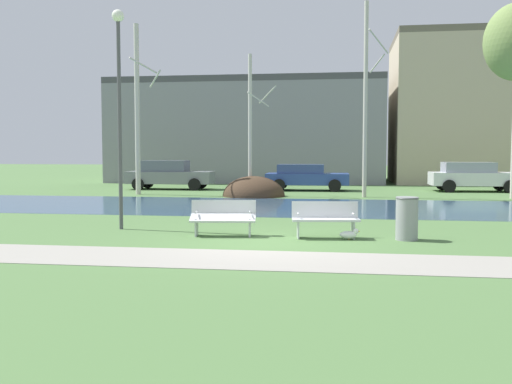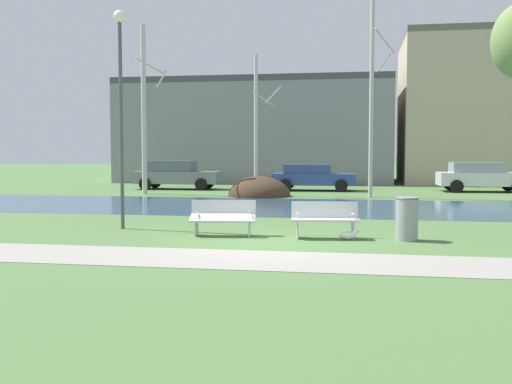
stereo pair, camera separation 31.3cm
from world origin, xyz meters
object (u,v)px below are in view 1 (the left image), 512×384
object	(u,v)px
bench_right	(325,218)
streetlamp	(119,85)
trash_bin	(407,218)
parked_sedan_second_blue	(306,176)
seagull	(349,234)
parked_hatch_third_white	(473,176)
bench_left	(223,217)
parked_van_nearest_grey	(168,174)

from	to	relation	value
bench_right	streetlamp	world-z (taller)	streetlamp
trash_bin	parked_sedan_second_blue	bearing A→B (deg)	101.65
trash_bin	seagull	xyz separation A→B (m)	(-1.33, -0.20, -0.39)
bench_right	parked_hatch_third_white	world-z (taller)	parked_hatch_third_white
streetlamp	parked_sedan_second_blue	world-z (taller)	streetlamp
trash_bin	parked_hatch_third_white	world-z (taller)	parked_hatch_third_white
bench_left	parked_hatch_third_white	world-z (taller)	parked_hatch_third_white
seagull	parked_sedan_second_blue	size ratio (longest dim) A/B	0.11
bench_left	parked_hatch_third_white	xyz separation A→B (m)	(9.43, 17.26, 0.32)
parked_sedan_second_blue	parked_hatch_third_white	bearing A→B (deg)	3.31
parked_hatch_third_white	bench_left	bearing A→B (deg)	-118.65
bench_left	trash_bin	bearing A→B (deg)	-0.34
bench_left	parked_sedan_second_blue	bearing A→B (deg)	86.80
streetlamp	parked_sedan_second_blue	size ratio (longest dim) A/B	1.33
seagull	parked_hatch_third_white	bearing A→B (deg)	70.00
bench_right	trash_bin	size ratio (longest dim) A/B	1.63
bench_right	parked_hatch_third_white	xyz separation A→B (m)	(6.93, 17.26, 0.32)
trash_bin	parked_van_nearest_grey	world-z (taller)	parked_van_nearest_grey
seagull	parked_hatch_third_white	xyz separation A→B (m)	(6.36, 17.49, 0.66)
bench_left	seagull	distance (m)	3.09
bench_left	parked_hatch_third_white	bearing A→B (deg)	61.35
parked_van_nearest_grey	parked_hatch_third_white	xyz separation A→B (m)	(15.87, 0.61, -0.02)
bench_left	parked_hatch_third_white	size ratio (longest dim) A/B	0.37
seagull	parked_van_nearest_grey	xyz separation A→B (m)	(-9.51, 16.88, 0.67)
trash_bin	parked_van_nearest_grey	xyz separation A→B (m)	(-10.84, 16.68, 0.28)
parked_hatch_third_white	parked_sedan_second_blue	bearing A→B (deg)	-176.69
bench_right	trash_bin	xyz separation A→B (m)	(1.90, -0.03, 0.05)
bench_left	parked_sedan_second_blue	size ratio (longest dim) A/B	0.38
bench_left	bench_right	world-z (taller)	same
parked_van_nearest_grey	parked_sedan_second_blue	distance (m)	7.38
parked_sedan_second_blue	parked_hatch_third_white	distance (m)	8.51
bench_right	parked_van_nearest_grey	world-z (taller)	parked_van_nearest_grey
parked_van_nearest_grey	parked_sedan_second_blue	xyz separation A→B (m)	(7.38, 0.12, -0.07)
streetlamp	parked_hatch_third_white	distance (m)	20.80
seagull	parked_hatch_third_white	distance (m)	18.62
parked_hatch_third_white	streetlamp	bearing A→B (deg)	-126.98
parked_sedan_second_blue	bench_right	bearing A→B (deg)	-84.67
bench_left	parked_van_nearest_grey	distance (m)	17.86
seagull	parked_van_nearest_grey	distance (m)	19.38
seagull	parked_van_nearest_grey	world-z (taller)	parked_van_nearest_grey
trash_bin	streetlamp	size ratio (longest dim) A/B	0.18
seagull	trash_bin	bearing A→B (deg)	8.55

